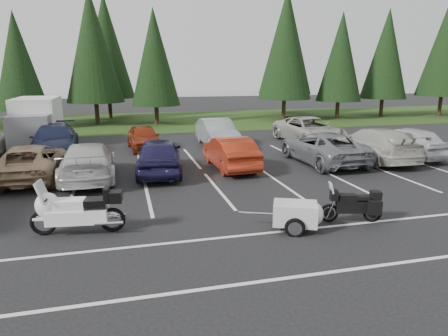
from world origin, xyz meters
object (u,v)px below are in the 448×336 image
(car_far_2, at_px, (144,137))
(car_near_8, at_px, (407,142))
(car_near_6, at_px, (322,147))
(car_far_3, at_px, (217,133))
(cargo_trailer, at_px, (295,216))
(car_near_5, at_px, (230,152))
(car_far_1, at_px, (55,140))
(box_truck, at_px, (35,123))
(car_near_7, at_px, (374,144))
(car_far_4, at_px, (309,130))
(car_near_2, at_px, (31,162))
(car_near_3, at_px, (88,161))
(car_near_4, at_px, (159,155))
(adventure_motorcycle, at_px, (352,202))
(touring_motorcycle, at_px, (77,207))

(car_far_2, bearing_deg, car_near_8, -27.61)
(car_near_8, bearing_deg, car_near_6, -0.05)
(car_far_2, bearing_deg, car_far_3, -5.94)
(cargo_trailer, bearing_deg, car_near_5, 111.83)
(car_near_6, bearing_deg, car_far_1, -24.03)
(box_truck, distance_m, car_near_7, 19.38)
(box_truck, relative_size, car_near_5, 1.22)
(car_near_6, bearing_deg, car_near_8, 179.75)
(car_far_4, bearing_deg, car_far_1, 175.43)
(car_near_2, height_order, car_far_4, car_far_4)
(car_near_3, relative_size, car_near_4, 1.12)
(car_near_8, bearing_deg, car_near_2, -2.09)
(cargo_trailer, bearing_deg, car_near_4, 135.69)
(car_near_6, bearing_deg, car_near_2, -3.06)
(car_far_2, bearing_deg, car_near_5, -62.56)
(car_far_1, bearing_deg, car_far_2, 2.98)
(cargo_trailer, bearing_deg, car_near_7, 67.86)
(car_near_3, bearing_deg, car_far_1, -70.84)
(car_near_3, height_order, car_far_1, car_far_1)
(box_truck, xyz_separation_m, car_far_3, (10.62, -2.43, -0.62))
(car_near_2, relative_size, car_near_8, 1.10)
(car_near_3, bearing_deg, adventure_motorcycle, 136.98)
(car_near_7, xyz_separation_m, car_far_3, (-6.90, 5.81, -0.01))
(car_near_5, height_order, car_far_1, car_far_1)
(car_far_2, height_order, car_far_4, car_far_4)
(car_near_4, bearing_deg, car_near_6, -172.87)
(touring_motorcycle, distance_m, cargo_trailer, 6.15)
(adventure_motorcycle, bearing_deg, car_near_6, 82.50)
(adventure_motorcycle, bearing_deg, car_near_8, 58.23)
(car_far_3, relative_size, car_far_4, 0.85)
(adventure_motorcycle, bearing_deg, car_far_1, 142.42)
(car_near_3, xyz_separation_m, car_near_5, (6.33, 0.45, -0.03))
(car_near_4, bearing_deg, adventure_motorcycle, 129.86)
(car_near_4, height_order, car_near_5, car_near_4)
(car_far_3, xyz_separation_m, adventure_motorcycle, (0.96, -13.39, -0.19))
(car_far_4, height_order, touring_motorcycle, car_far_4)
(box_truck, relative_size, car_far_1, 0.98)
(car_near_6, distance_m, touring_motorcycle, 12.74)
(car_near_2, distance_m, car_far_2, 7.54)
(car_near_2, height_order, cargo_trailer, car_near_2)
(box_truck, xyz_separation_m, car_far_1, (1.44, -2.87, -0.62))
(car_near_5, xyz_separation_m, adventure_motorcycle, (1.70, -7.66, -0.12))
(car_near_7, xyz_separation_m, touring_motorcycle, (-13.84, -6.45, -0.04))
(car_near_6, height_order, car_near_8, car_near_8)
(box_truck, relative_size, cargo_trailer, 3.13)
(car_near_3, bearing_deg, car_near_8, -179.01)
(car_near_2, bearing_deg, cargo_trailer, 136.69)
(car_far_2, bearing_deg, car_near_4, -91.58)
(car_near_2, bearing_deg, car_near_7, 179.10)
(box_truck, bearing_deg, car_far_1, -63.39)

